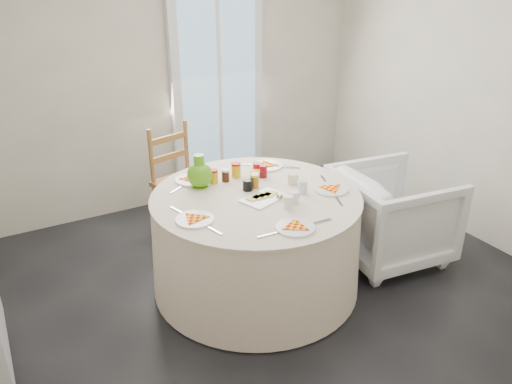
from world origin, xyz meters
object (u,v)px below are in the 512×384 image
wooden_chair (183,185)px  green_pitcher (200,175)px  table (256,243)px  armchair (391,216)px

wooden_chair → green_pitcher: 0.85m
table → wooden_chair: (-0.15, 1.08, 0.09)m
table → armchair: size_ratio=1.82×
wooden_chair → green_pitcher: size_ratio=4.06×
table → green_pitcher: size_ratio=6.37×
table → armchair: (1.19, -0.19, 0.02)m
wooden_chair → armchair: bearing=-58.5°
green_pitcher → table: bearing=-57.7°
table → armchair: armchair is taller
wooden_chair → green_pitcher: (-0.14, -0.74, 0.40)m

